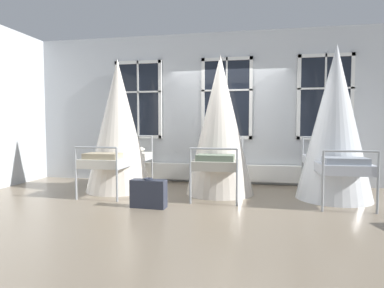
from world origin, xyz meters
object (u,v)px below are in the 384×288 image
Objects in this scene: cot_first at (118,127)px; cot_third at (335,125)px; suitcase_dark at (149,194)px; cot_second at (220,127)px.

cot_third is (4.01, -0.01, 0.06)m from cot_first.
suitcase_dark is (-3.00, -1.19, -1.08)m from cot_third.
cot_third is 3.40m from suitcase_dark.
cot_first is 1.88m from suitcase_dark.
cot_second is at bearing 55.76° from suitcase_dark.
cot_second is 1.92m from suitcase_dark.
suitcase_dark is (1.02, -1.20, -1.02)m from cot_first.
cot_first is at bearing 133.42° from suitcase_dark.
cot_third is at bearing 24.89° from suitcase_dark.
cot_first is 0.99× the size of cot_second.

